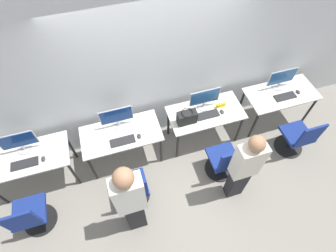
{
  "coord_description": "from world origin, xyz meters",
  "views": [
    {
      "loc": [
        -0.65,
        -1.99,
        4.03
      ],
      "look_at": [
        0.0,
        0.12,
        0.88
      ],
      "focal_mm": 28.0,
      "sensor_mm": 36.0,
      "label": 1
    }
  ],
  "objects": [
    {
      "name": "office_chair_right",
      "position": [
        0.74,
        -0.44,
        0.36
      ],
      "size": [
        0.48,
        0.48,
        0.88
      ],
      "color": "black",
      "rests_on": "ground_plane"
    },
    {
      "name": "monitor_far_left",
      "position": [
        -2.08,
        0.44,
        0.93
      ],
      "size": [
        0.49,
        0.2,
        0.38
      ],
      "color": "#B2B2B7",
      "rests_on": "desk_far_left"
    },
    {
      "name": "mouse_right",
      "position": [
        0.93,
        0.22,
        0.74
      ],
      "size": [
        0.06,
        0.09,
        0.03
      ],
      "color": "#333333",
      "rests_on": "desk_right"
    },
    {
      "name": "keyboard_right",
      "position": [
        0.69,
        0.23,
        0.74
      ],
      "size": [
        0.37,
        0.14,
        0.02
      ],
      "color": "#262628",
      "rests_on": "desk_right"
    },
    {
      "name": "person_left",
      "position": [
        -0.76,
        -0.84,
        0.95
      ],
      "size": [
        0.36,
        0.23,
        1.72
      ],
      "color": "#232328",
      "rests_on": "ground_plane"
    },
    {
      "name": "monitor_right",
      "position": [
        0.69,
        0.42,
        0.93
      ],
      "size": [
        0.49,
        0.2,
        0.38
      ],
      "color": "#B2B2B7",
      "rests_on": "desk_right"
    },
    {
      "name": "mouse_left",
      "position": [
        -0.44,
        0.16,
        0.74
      ],
      "size": [
        0.06,
        0.09,
        0.03
      ],
      "color": "#333333",
      "rests_on": "desk_left"
    },
    {
      "name": "monitor_far_right",
      "position": [
        2.08,
        0.45,
        0.93
      ],
      "size": [
        0.49,
        0.2,
        0.38
      ],
      "color": "#B2B2B7",
      "rests_on": "desk_far_right"
    },
    {
      "name": "keyboard_far_left",
      "position": [
        -2.08,
        0.19,
        0.74
      ],
      "size": [
        0.37,
        0.14,
        0.02
      ],
      "color": "#262628",
      "rests_on": "desk_far_left"
    },
    {
      "name": "mouse_far_right",
      "position": [
        2.34,
        0.24,
        0.74
      ],
      "size": [
        0.06,
        0.09,
        0.03
      ],
      "color": "#333333",
      "rests_on": "desk_far_right"
    },
    {
      "name": "office_chair_far_left",
      "position": [
        -2.15,
        -0.44,
        0.36
      ],
      "size": [
        0.48,
        0.48,
        0.88
      ],
      "color": "black",
      "rests_on": "ground_plane"
    },
    {
      "name": "keyboard_left",
      "position": [
        -0.69,
        0.15,
        0.74
      ],
      "size": [
        0.37,
        0.14,
        0.02
      ],
      "color": "#262628",
      "rests_on": "desk_left"
    },
    {
      "name": "mouse_far_left",
      "position": [
        -1.82,
        0.19,
        0.74
      ],
      "size": [
        0.06,
        0.09,
        0.03
      ],
      "color": "#333333",
      "rests_on": "desk_far_left"
    },
    {
      "name": "office_chair_far_right",
      "position": [
        2.08,
        -0.41,
        0.36
      ],
      "size": [
        0.48,
        0.48,
        0.88
      ],
      "color": "black",
      "rests_on": "ground_plane"
    },
    {
      "name": "handbag",
      "position": [
        0.33,
        0.21,
        0.84
      ],
      "size": [
        0.3,
        0.18,
        0.25
      ],
      "color": "black",
      "rests_on": "desk_right"
    },
    {
      "name": "keyboard_far_right",
      "position": [
        2.08,
        0.21,
        0.74
      ],
      "size": [
        0.37,
        0.14,
        0.02
      ],
      "color": "#262628",
      "rests_on": "desk_far_right"
    },
    {
      "name": "wall_back",
      "position": [
        0.0,
        0.73,
        1.4
      ],
      "size": [
        12.0,
        0.05,
        2.8
      ],
      "color": "silver",
      "rests_on": "ground_plane"
    },
    {
      "name": "placard_right",
      "position": [
        0.96,
        0.33,
        0.77
      ],
      "size": [
        0.16,
        0.03,
        0.08
      ],
      "color": "yellow",
      "rests_on": "desk_right"
    },
    {
      "name": "desk_right",
      "position": [
        0.69,
        0.3,
        0.64
      ],
      "size": [
        1.21,
        0.61,
        0.73
      ],
      "color": "silver",
      "rests_on": "ground_plane"
    },
    {
      "name": "desk_left",
      "position": [
        -0.69,
        0.3,
        0.64
      ],
      "size": [
        1.21,
        0.61,
        0.73
      ],
      "color": "silver",
      "rests_on": "ground_plane"
    },
    {
      "name": "desk_far_left",
      "position": [
        -2.08,
        0.3,
        0.64
      ],
      "size": [
        1.21,
        0.61,
        0.73
      ],
      "color": "silver",
      "rests_on": "ground_plane"
    },
    {
      "name": "office_chair_left",
      "position": [
        -0.72,
        -0.47,
        0.36
      ],
      "size": [
        0.48,
        0.48,
        0.88
      ],
      "color": "black",
      "rests_on": "ground_plane"
    },
    {
      "name": "ground_plane",
      "position": [
        0.0,
        0.0,
        0.0
      ],
      "size": [
        20.0,
        20.0,
        0.0
      ],
      "primitive_type": "plane",
      "color": "gray"
    },
    {
      "name": "person_right",
      "position": [
        0.78,
        -0.81,
        0.85
      ],
      "size": [
        0.36,
        0.21,
        1.57
      ],
      "color": "#232328",
      "rests_on": "ground_plane"
    },
    {
      "name": "desk_far_right",
      "position": [
        2.08,
        0.3,
        0.64
      ],
      "size": [
        1.21,
        0.61,
        0.73
      ],
      "color": "silver",
      "rests_on": "ground_plane"
    },
    {
      "name": "monitor_left",
      "position": [
        -0.69,
        0.47,
        0.93
      ],
      "size": [
        0.49,
        0.2,
        0.38
      ],
      "color": "#B2B2B7",
      "rests_on": "desk_left"
    }
  ]
}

